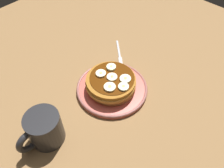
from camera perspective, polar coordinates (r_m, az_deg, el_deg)
The scene contains 11 objects.
ground_plane at distance 73.07cm, azimuth 0.00°, elevation -2.21°, with size 140.00×140.00×3.00cm, color olive.
plate at distance 71.26cm, azimuth 0.00°, elevation -1.05°, with size 22.37×22.37×1.54cm.
pancake_stack at distance 68.94cm, azimuth 0.09°, elevation 0.19°, with size 15.98×15.41×4.57cm.
banana_slice_0 at distance 67.27cm, azimuth 0.44°, elevation 1.68°, with size 3.19×3.19×0.71cm.
banana_slice_1 at distance 66.94cm, azimuth 3.38°, elevation 1.29°, with size 3.39×3.39×0.76cm.
banana_slice_2 at distance 64.71cm, azimuth -0.57°, elevation -0.81°, with size 3.48×3.48×0.82cm.
banana_slice_3 at distance 69.98cm, azimuth -0.20°, elevation 4.24°, with size 2.96×2.96×0.97cm.
banana_slice_4 at distance 68.32cm, azimuth -2.83°, elevation 2.64°, with size 3.14×3.14×0.82cm.
banana_slice_5 at distance 64.86cm, azimuth 2.92°, elevation -0.73°, with size 3.14×3.14×0.83cm.
coffee_mug at distance 60.95cm, azimuth -16.90°, elevation -10.86°, with size 12.68×9.00×9.46cm.
fork at distance 83.57cm, azimuth 1.84°, elevation 7.78°, with size 9.37×10.36×0.50cm.
Camera 1 is at (33.09, 30.78, 55.92)cm, focal length 36.20 mm.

